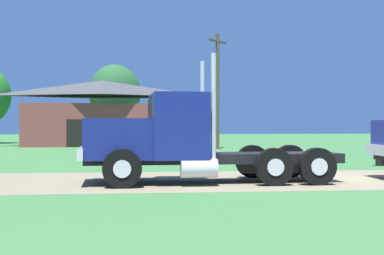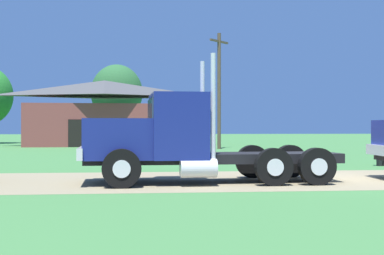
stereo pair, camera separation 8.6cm
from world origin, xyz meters
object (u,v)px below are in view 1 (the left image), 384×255
at_px(truck_foreground_white, 175,141).
at_px(utility_pole_far, 218,88).
at_px(visitor_far_side, 381,145).
at_px(shed_building, 103,114).

height_order(truck_foreground_white, utility_pole_far, utility_pole_far).
height_order(visitor_far_side, utility_pole_far, utility_pole_far).
height_order(truck_foreground_white, shed_building, shed_building).
relative_size(truck_foreground_white, shed_building, 0.56).
bearing_deg(truck_foreground_white, utility_pole_far, 78.11).
distance_m(truck_foreground_white, visitor_far_side, 10.73).
distance_m(visitor_far_side, shed_building, 27.90).
bearing_deg(shed_building, visitor_far_side, -62.59).
relative_size(truck_foreground_white, visitor_far_side, 4.86).
relative_size(visitor_far_side, utility_pole_far, 0.19).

